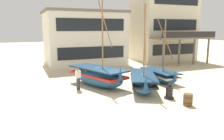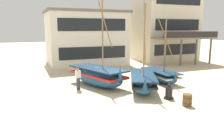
{
  "view_description": "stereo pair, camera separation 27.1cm",
  "coord_description": "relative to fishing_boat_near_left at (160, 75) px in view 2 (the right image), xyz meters",
  "views": [
    {
      "loc": [
        -6.03,
        -13.57,
        4.41
      ],
      "look_at": [
        0.0,
        1.0,
        1.4
      ],
      "focal_mm": 35.55,
      "sensor_mm": 36.0,
      "label": 1
    },
    {
      "loc": [
        -5.77,
        -13.67,
        4.41
      ],
      "look_at": [
        0.0,
        1.0,
        1.4
      ],
      "focal_mm": 35.55,
      "sensor_mm": 36.0,
      "label": 2
    }
  ],
  "objects": [
    {
      "name": "fishing_boat_near_left",
      "position": [
        0.0,
        0.0,
        0.0
      ],
      "size": [
        1.56,
        4.1,
        5.17
      ],
      "color": "#23517A",
      "rests_on": "ground"
    },
    {
      "name": "fisherman_by_hull",
      "position": [
        -6.92,
        0.05,
        0.3
      ],
      "size": [
        0.41,
        0.33,
        1.68
      ],
      "color": "#33333D",
      "rests_on": "ground"
    },
    {
      "name": "capstan_winch",
      "position": [
        -2.09,
        -4.09,
        -0.14
      ],
      "size": [
        0.62,
        0.62,
        0.99
      ],
      "color": "black",
      "rests_on": "ground"
    },
    {
      "name": "wooden_barrel",
      "position": [
        -1.89,
        -5.56,
        -0.19
      ],
      "size": [
        0.56,
        0.56,
        0.7
      ],
      "color": "brown",
      "rests_on": "ground"
    },
    {
      "name": "fishing_boat_far_right",
      "position": [
        -2.64,
        -1.72,
        0.11
      ],
      "size": [
        3.54,
        5.04,
        6.29
      ],
      "color": "#23517A",
      "rests_on": "ground"
    },
    {
      "name": "harbor_building_annex",
      "position": [
        7.7,
        10.72,
        4.23
      ],
      "size": [
        8.1,
        8.29,
        9.56
      ],
      "color": "beige",
      "rests_on": "ground"
    },
    {
      "name": "fishing_boat_centre_large",
      "position": [
        -5.28,
        0.57,
        0.26
      ],
      "size": [
        3.57,
        5.47,
        7.59
      ],
      "color": "#23517A",
      "rests_on": "ground"
    },
    {
      "name": "ground_plane",
      "position": [
        -4.55,
        -1.57,
        -0.54
      ],
      "size": [
        120.0,
        120.0,
        0.0
      ],
      "primitive_type": "plane",
      "color": "beige"
    },
    {
      "name": "harbor_building_main",
      "position": [
        -3.23,
        11.71,
        2.68
      ],
      "size": [
        9.46,
        6.95,
        6.41
      ],
      "color": "silver",
      "rests_on": "ground"
    }
  ]
}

